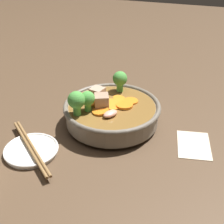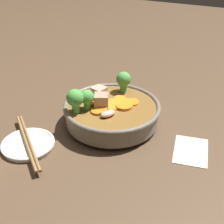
% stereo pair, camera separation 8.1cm
% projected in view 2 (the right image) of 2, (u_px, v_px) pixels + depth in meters
% --- Properties ---
extents(ground_plane, '(3.00, 3.00, 0.00)m').
position_uv_depth(ground_plane, '(112.00, 124.00, 0.83)').
color(ground_plane, '#4C3826').
extents(stirfry_bowl, '(0.25, 0.25, 0.12)m').
position_uv_depth(stirfry_bowl, '(111.00, 111.00, 0.81)').
color(stirfry_bowl, slate).
rests_on(stirfry_bowl, ground_plane).
extents(side_saucer, '(0.13, 0.13, 0.01)m').
position_uv_depth(side_saucer, '(28.00, 144.00, 0.74)').
color(side_saucer, white).
rests_on(side_saucer, ground_plane).
extents(napkin, '(0.12, 0.09, 0.00)m').
position_uv_depth(napkin, '(191.00, 150.00, 0.73)').
color(napkin, beige).
rests_on(napkin, ground_plane).
extents(chopsticks_pair, '(0.16, 0.19, 0.01)m').
position_uv_depth(chopsticks_pair, '(27.00, 141.00, 0.74)').
color(chopsticks_pair, olive).
rests_on(chopsticks_pair, side_saucer).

